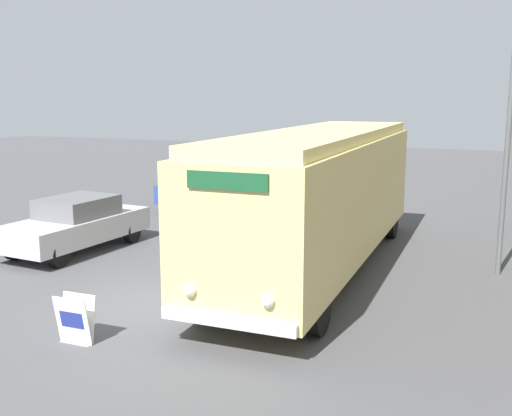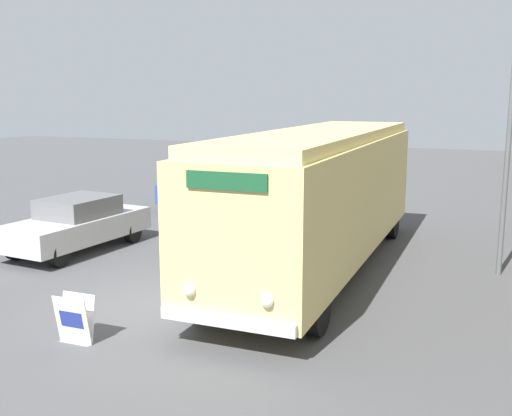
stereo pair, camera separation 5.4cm
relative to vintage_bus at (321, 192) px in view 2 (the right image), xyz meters
name	(u,v)px [view 2 (the right image)]	position (x,y,z in m)	size (l,w,h in m)	color
ground_plane	(161,307)	(-2.22, -3.78, -1.91)	(80.00, 80.00, 0.00)	#4C4C4F
vintage_bus	(321,192)	(0.00, 0.00, 0.00)	(2.50, 10.91, 3.38)	black
sign_board	(75,320)	(-2.66, -5.88, -1.50)	(0.67, 0.32, 0.85)	gray
parked_car_near	(77,224)	(-6.67, -0.74, -1.16)	(2.18, 4.40, 1.47)	black
parked_car_mid	(207,185)	(-6.34, 6.54, -1.08)	(2.12, 4.32, 1.63)	black
parked_car_far	(270,166)	(-6.58, 14.02, -1.17)	(2.36, 4.89, 1.45)	black
parked_car_distant	(306,154)	(-6.71, 20.37, -1.14)	(1.98, 4.20, 1.47)	black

